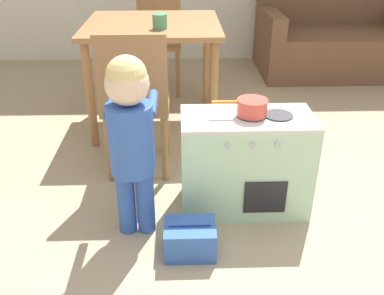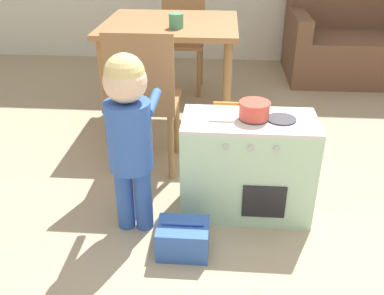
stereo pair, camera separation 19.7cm
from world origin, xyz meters
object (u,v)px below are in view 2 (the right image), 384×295
(play_kitchen, at_px, (247,166))
(toy_basket, at_px, (183,238))
(dining_table, at_px, (171,37))
(cup_on_table, at_px, (176,21))
(couch, at_px, (363,45))
(toy_pot, at_px, (254,109))
(dining_chair_far, at_px, (182,37))
(dining_chair_near, at_px, (144,99))
(child_figure, at_px, (129,125))

(play_kitchen, xyz_separation_m, toy_basket, (-0.30, -0.36, -0.19))
(dining_table, distance_m, cup_on_table, 0.25)
(play_kitchen, xyz_separation_m, couch, (1.22, 2.36, 0.03))
(toy_pot, bearing_deg, dining_table, 115.48)
(dining_chair_far, distance_m, cup_on_table, 1.00)
(dining_chair_near, height_order, couch, dining_chair_near)
(play_kitchen, xyz_separation_m, toy_pot, (0.01, 0.00, 0.32))
(toy_basket, relative_size, cup_on_table, 2.51)
(couch, bearing_deg, dining_chair_far, -164.09)
(toy_basket, height_order, couch, couch)
(play_kitchen, relative_size, toy_basket, 2.78)
(toy_pot, xyz_separation_m, dining_chair_near, (-0.60, 0.37, -0.12))
(dining_chair_far, bearing_deg, child_figure, 88.57)
(cup_on_table, bearing_deg, dining_chair_far, 93.08)
(dining_chair_far, relative_size, cup_on_table, 9.24)
(toy_pot, bearing_deg, couch, 62.87)
(toy_basket, bearing_deg, dining_chair_near, 111.52)
(child_figure, xyz_separation_m, dining_chair_near, (-0.03, 0.56, -0.10))
(play_kitchen, height_order, toy_basket, play_kitchen)
(dining_table, relative_size, dining_chair_far, 1.06)
(toy_pot, bearing_deg, dining_chair_far, 105.64)
(dining_chair_far, bearing_deg, dining_chair_near, 86.84)
(toy_basket, xyz_separation_m, couch, (1.52, 2.72, 0.22))
(dining_table, distance_m, dining_chair_near, 0.77)
(toy_basket, relative_size, couch, 0.16)
(play_kitchen, bearing_deg, toy_pot, 2.04)
(toy_pot, height_order, toy_basket, toy_pot)
(child_figure, height_order, couch, child_figure)
(toy_pot, relative_size, couch, 0.19)
(toy_basket, xyz_separation_m, dining_chair_far, (-0.21, 2.23, 0.40))
(child_figure, distance_m, toy_basket, 0.58)
(play_kitchen, height_order, dining_table, dining_table)
(dining_chair_near, xyz_separation_m, dining_chair_far, (0.08, 1.49, 0.00))
(dining_chair_near, bearing_deg, couch, 47.61)
(toy_basket, relative_size, dining_table, 0.26)
(dining_table, bearing_deg, dining_chair_near, -95.62)
(play_kitchen, height_order, child_figure, child_figure)
(dining_table, distance_m, couch, 2.17)
(dining_chair_near, xyz_separation_m, cup_on_table, (0.13, 0.55, 0.33))
(toy_basket, distance_m, dining_table, 1.60)
(dining_chair_far, bearing_deg, toy_pot, 105.64)
(couch, height_order, cup_on_table, cup_on_table)
(play_kitchen, height_order, dining_chair_near, dining_chair_near)
(child_figure, bearing_deg, play_kitchen, 18.26)
(toy_basket, xyz_separation_m, dining_table, (-0.22, 1.48, 0.57))
(toy_pot, height_order, couch, couch)
(dining_table, height_order, cup_on_table, cup_on_table)
(child_figure, bearing_deg, toy_basket, -34.69)
(dining_chair_far, bearing_deg, dining_table, 89.29)
(toy_pot, height_order, cup_on_table, cup_on_table)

